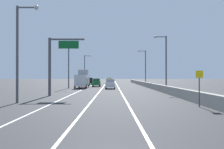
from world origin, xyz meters
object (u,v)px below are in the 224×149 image
Objects in this scene: car_gray_3 at (111,81)px; lamp_post_left_far at (87,67)px; car_yellow_5 at (111,81)px; box_truck at (84,80)px; lamp_post_left_near at (21,46)px; car_red_1 at (87,82)px; car_green_0 at (98,82)px; car_black_4 at (91,81)px; overhead_sign_gantry at (57,59)px; lamp_post_right_second at (166,59)px; lamp_post_left_mid at (71,63)px; car_white_2 at (111,84)px; lamp_post_right_third at (146,65)px; speed_advisory_sign at (201,86)px.

lamp_post_left_far is at bearing -148.07° from car_gray_3.
car_yellow_5 is 25.76m from box_truck.
lamp_post_left_near is 42.28m from car_red_1.
car_gray_3 is 6.97m from car_yellow_5.
car_green_0 is 16.59m from car_black_4.
box_truck is at bearing 85.75° from lamp_post_left_near.
lamp_post_left_far is 2.04× the size of car_red_1.
lamp_post_left_far is (-1.19, 49.50, 0.65)m from overhead_sign_gantry.
lamp_post_right_second is 20.55m from lamp_post_left_mid.
lamp_post_left_mid is 2.09× the size of car_white_2.
car_green_0 is (4.90, 38.50, -4.37)m from lamp_post_left_near.
car_gray_3 is (7.85, 4.89, -4.36)m from lamp_post_left_far.
lamp_post_left_far is at bearing 137.15° from lamp_post_right_third.
lamp_post_left_far is (0.19, 58.41, 0.00)m from lamp_post_left_near.
lamp_post_left_mid is 13.66m from car_red_1.
overhead_sign_gantry is at bearing -110.29° from car_white_2.
car_green_0 is 1.01× the size of car_red_1.
lamp_post_right_second is at bearing -66.96° from car_black_4.
overhead_sign_gantry is 33.31m from car_red_1.
lamp_post_left_near is at bearing -98.80° from overhead_sign_gantry.
car_gray_3 is at bearing 82.80° from car_green_0.
car_black_4 is at bearing 103.55° from speed_advisory_sign.
car_gray_3 is (-7.85, 66.53, -0.75)m from speed_advisory_sign.
lamp_post_left_near is 1.00× the size of lamp_post_left_mid.
car_gray_3 is at bearing 82.76° from lamp_post_left_near.
lamp_post_right_second reaches higher than car_white_2.
speed_advisory_sign is 37.00m from box_truck.
lamp_post_right_third is at bearing 88.42° from speed_advisory_sign.
lamp_post_left_far reaches higher than car_gray_3.
car_black_4 is (-15.26, 12.14, -4.33)m from lamp_post_right_third.
lamp_post_left_near is 1.15× the size of box_truck.
overhead_sign_gantry is at bearing -90.64° from car_black_4.
lamp_post_left_far is 31.99m from car_white_2.
car_white_2 is at bearing -75.06° from lamp_post_left_far.
box_truck is (2.13, -27.21, -3.60)m from lamp_post_left_far.
car_white_2 is 35.52m from car_gray_3.
car_white_2 is at bearing 73.26° from lamp_post_left_near.
lamp_post_right_third reaches higher than overhead_sign_gantry.
lamp_post_right_third reaches higher than car_green_0.
overhead_sign_gantry reaches higher than car_gray_3.
car_green_0 is at bearing 62.02° from lamp_post_left_mid.
overhead_sign_gantry reaches higher than car_white_2.
car_yellow_5 is at bearing 90.83° from car_white_2.
lamp_post_right_third is at bearing 37.72° from box_truck.
lamp_post_left_mid is 2.04× the size of car_red_1.
lamp_post_left_near is 2.09× the size of car_white_2.
overhead_sign_gantry is at bearing -90.81° from car_red_1.
lamp_post_left_mid is 1.00× the size of lamp_post_left_far.
car_green_0 is (-10.98, 41.72, -0.76)m from speed_advisory_sign.
car_white_2 is at bearing -9.58° from lamp_post_left_mid.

